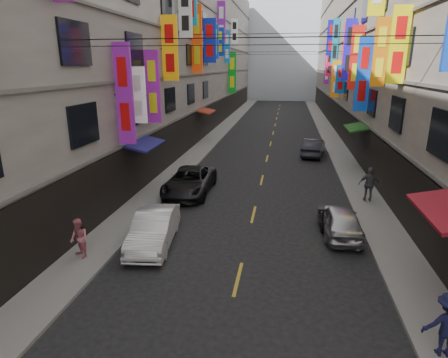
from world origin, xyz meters
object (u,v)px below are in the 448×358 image
(car_right_far, at_px, (313,147))
(pedestrian_lfar, at_px, (79,239))
(scooter_far_right, at_px, (321,218))
(car_left_mid, at_px, (154,229))
(car_right_mid, at_px, (340,220))
(pedestrian_rfar, at_px, (369,184))
(car_left_far, at_px, (190,181))
(pedestrian_rnear, at_px, (447,325))

(car_right_far, relative_size, pedestrian_lfar, 2.80)
(car_right_far, bearing_deg, scooter_far_right, 97.62)
(car_left_mid, relative_size, car_right_far, 0.99)
(car_right_mid, bearing_deg, scooter_far_right, -48.37)
(car_left_mid, bearing_deg, car_right_far, 59.98)
(car_left_mid, height_order, pedestrian_lfar, pedestrian_lfar)
(car_left_mid, distance_m, pedestrian_rfar, 11.77)
(car_left_far, relative_size, car_right_far, 1.20)
(car_left_far, relative_size, pedestrian_lfar, 3.36)
(car_left_far, bearing_deg, pedestrian_rfar, -0.57)
(car_right_far, height_order, pedestrian_rfar, pedestrian_rfar)
(car_left_far, height_order, pedestrian_rfar, pedestrian_rfar)
(car_right_mid, relative_size, pedestrian_rfar, 2.06)
(car_right_mid, xyz_separation_m, pedestrian_rfar, (2.03, 4.32, 0.40))
(scooter_far_right, height_order, car_left_mid, car_left_mid)
(car_right_mid, bearing_deg, pedestrian_rnear, 100.04)
(car_left_far, height_order, pedestrian_rnear, pedestrian_rnear)
(car_left_mid, relative_size, pedestrian_lfar, 2.78)
(car_right_mid, distance_m, pedestrian_lfar, 10.81)
(car_left_mid, distance_m, pedestrian_lfar, 2.91)
(car_right_mid, height_order, pedestrian_lfar, pedestrian_lfar)
(scooter_far_right, xyz_separation_m, pedestrian_rnear, (2.39, -7.85, 0.54))
(car_right_mid, height_order, pedestrian_rnear, pedestrian_rnear)
(car_left_far, height_order, car_right_far, car_left_far)
(pedestrian_rfar, bearing_deg, car_right_far, -75.06)
(pedestrian_rnear, bearing_deg, car_left_mid, -28.46)
(car_left_mid, height_order, pedestrian_rfar, pedestrian_rfar)
(car_right_far, distance_m, pedestrian_lfar, 21.55)
(car_right_far, bearing_deg, car_left_far, 64.32)
(car_right_mid, distance_m, pedestrian_rnear, 7.32)
(scooter_far_right, bearing_deg, car_left_far, -26.12)
(scooter_far_right, bearing_deg, car_right_mid, 135.46)
(pedestrian_lfar, xyz_separation_m, pedestrian_rnear, (11.72, -3.12, 0.09))
(scooter_far_right, relative_size, car_right_mid, 0.46)
(car_left_mid, xyz_separation_m, car_right_far, (7.46, 17.48, 0.01))
(scooter_far_right, xyz_separation_m, pedestrian_rfar, (2.74, 3.60, 0.62))
(scooter_far_right, height_order, pedestrian_rfar, pedestrian_rfar)
(scooter_far_right, distance_m, pedestrian_rnear, 8.22)
(scooter_far_right, height_order, car_right_far, car_right_far)
(pedestrian_rnear, distance_m, pedestrian_rfar, 11.45)
(car_left_mid, xyz_separation_m, pedestrian_lfar, (-2.33, -1.72, 0.18))
(car_left_far, relative_size, pedestrian_rfar, 2.76)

